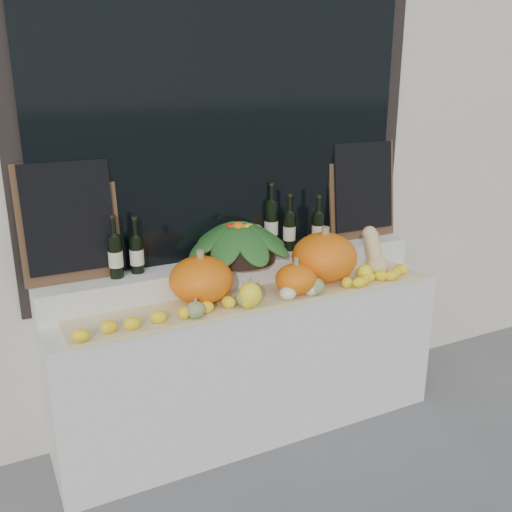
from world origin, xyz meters
TOP-DOWN VIEW (x-y plane):
  - storefront_facade at (0.00, 2.25)m, footprint 7.00×0.94m
  - display_sill at (0.00, 1.52)m, footprint 2.30×0.55m
  - rear_tier at (0.00, 1.68)m, footprint 2.30×0.25m
  - straw_bedding at (0.00, 1.40)m, footprint 2.10×0.32m
  - pumpkin_left at (-0.32, 1.47)m, footprint 0.43×0.43m
  - pumpkin_right at (0.45, 1.45)m, footprint 0.48×0.48m
  - pumpkin_center at (0.19, 1.34)m, footprint 0.24×0.24m
  - butternut_squash at (0.78, 1.40)m, footprint 0.14×0.21m
  - decorative_gourds at (0.06, 1.29)m, footprint 1.17×0.16m
  - lemon_heap at (0.00, 1.29)m, footprint 2.20×0.16m
  - produce_bowl at (-0.01, 1.66)m, footprint 0.65×0.65m
  - wine_bottle_far_left at (-0.71, 1.67)m, footprint 0.08×0.08m
  - wine_bottle_near_left at (-0.59, 1.70)m, footprint 0.08×0.08m
  - wine_bottle_tall at (0.25, 1.74)m, footprint 0.08×0.08m
  - wine_bottle_near_right at (0.35, 1.69)m, footprint 0.08×0.08m
  - wine_bottle_far_right at (0.54, 1.67)m, footprint 0.08×0.08m
  - chalkboard_left at (-0.92, 1.74)m, footprint 0.50×0.10m
  - chalkboard_right at (0.92, 1.74)m, footprint 0.50×0.10m

SIDE VIEW (x-z plane):
  - display_sill at x=0.00m, z-range 0.00..0.88m
  - straw_bedding at x=0.00m, z-range 0.88..0.90m
  - lemon_heap at x=0.00m, z-range 0.91..0.97m
  - decorative_gourds at x=0.06m, z-range 0.88..1.04m
  - rear_tier at x=0.00m, z-range 0.88..1.04m
  - pumpkin_center at x=0.19m, z-range 0.91..1.07m
  - butternut_squash at x=0.78m, z-range 0.88..1.17m
  - pumpkin_left at x=-0.32m, z-range 0.91..1.15m
  - pumpkin_right at x=0.45m, z-range 0.91..1.19m
  - wine_bottle_near_left at x=-0.59m, z-range 0.99..1.30m
  - produce_bowl at x=-0.01m, z-range 1.03..1.27m
  - wine_bottle_far_right at x=0.54m, z-range 0.99..1.32m
  - wine_bottle_far_left at x=-0.71m, z-range 0.99..1.33m
  - wine_bottle_near_right at x=0.35m, z-range 0.99..1.34m
  - wine_bottle_tall at x=0.25m, z-range 0.99..1.40m
  - chalkboard_left at x=-0.92m, z-range 1.05..1.67m
  - chalkboard_right at x=0.92m, z-range 1.05..1.67m
  - storefront_facade at x=0.00m, z-range 0.00..4.50m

